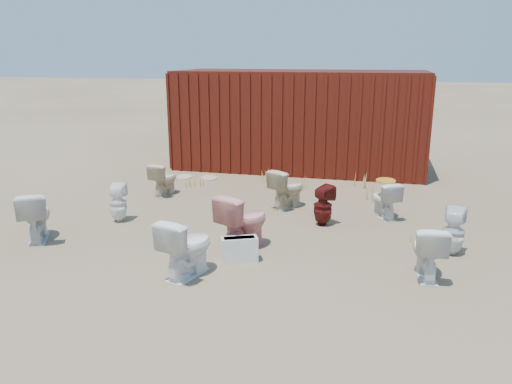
% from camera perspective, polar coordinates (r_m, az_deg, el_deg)
% --- Properties ---
extents(ground, '(100.00, 100.00, 0.00)m').
position_cam_1_polar(ground, '(7.96, -1.04, -4.94)').
color(ground, brown).
rests_on(ground, ground).
extents(shipping_container, '(6.00, 2.40, 2.40)m').
position_cam_1_polar(shipping_container, '(12.66, 5.05, 8.23)').
color(shipping_container, '#47130B').
rests_on(shipping_container, ground).
extents(toilet_front_a, '(0.76, 0.89, 0.79)m').
position_cam_1_polar(toilet_front_a, '(8.34, -23.91, -2.50)').
color(toilet_front_a, silver).
rests_on(toilet_front_a, ground).
extents(toilet_front_pink, '(0.80, 0.96, 0.85)m').
position_cam_1_polar(toilet_front_pink, '(7.28, -1.45, -3.35)').
color(toilet_front_pink, pink).
rests_on(toilet_front_pink, ground).
extents(toilet_front_c, '(0.66, 0.88, 0.80)m').
position_cam_1_polar(toilet_front_c, '(6.47, -7.92, -6.21)').
color(toilet_front_c, white).
rests_on(toilet_front_c, ground).
extents(toilet_front_maroon, '(0.44, 0.44, 0.68)m').
position_cam_1_polar(toilet_front_maroon, '(8.38, 7.66, -1.55)').
color(toilet_front_maroon, '#53100E').
rests_on(toilet_front_maroon, ground).
extents(toilet_front_e, '(0.46, 0.74, 0.72)m').
position_cam_1_polar(toilet_front_e, '(6.75, 19.02, -6.36)').
color(toilet_front_e, white).
rests_on(toilet_front_e, ground).
extents(toilet_back_a, '(0.36, 0.36, 0.66)m').
position_cam_1_polar(toilet_back_a, '(8.82, -15.50, -1.19)').
color(toilet_back_a, white).
rests_on(toilet_back_a, ground).
extents(toilet_back_beige_left, '(0.49, 0.71, 0.67)m').
position_cam_1_polar(toilet_back_beige_left, '(10.30, -10.46, 1.48)').
color(toilet_back_beige_left, beige).
rests_on(toilet_back_beige_left, ground).
extents(toilet_back_beige_right, '(0.73, 0.83, 0.74)m').
position_cam_1_polar(toilet_back_beige_right, '(9.29, 3.60, 0.41)').
color(toilet_back_beige_right, beige).
rests_on(toilet_back_beige_right, ground).
extents(toilet_back_yellowlid, '(0.62, 0.74, 0.66)m').
position_cam_1_polar(toilet_back_yellowlid, '(8.97, 14.47, -0.86)').
color(toilet_back_yellowlid, white).
rests_on(toilet_back_yellowlid, ground).
extents(toilet_back_e, '(0.38, 0.38, 0.69)m').
position_cam_1_polar(toilet_back_e, '(7.63, 21.62, -4.20)').
color(toilet_back_e, white).
rests_on(toilet_back_e, ground).
extents(yellow_lid, '(0.33, 0.42, 0.02)m').
position_cam_1_polar(yellow_lid, '(8.89, 14.62, 1.26)').
color(yellow_lid, '#C38422').
rests_on(yellow_lid, toilet_back_yellowlid).
extents(loose_tank, '(0.54, 0.39, 0.35)m').
position_cam_1_polar(loose_tank, '(6.92, -1.92, -6.57)').
color(loose_tank, silver).
rests_on(loose_tank, ground).
extents(loose_lid_near, '(0.55, 0.61, 0.02)m').
position_cam_1_polar(loose_lid_near, '(11.63, -5.40, 1.63)').
color(loose_lid_near, '#C7B390').
rests_on(loose_lid_near, ground).
extents(loose_lid_far, '(0.49, 0.56, 0.02)m').
position_cam_1_polar(loose_lid_far, '(11.78, -8.20, 1.72)').
color(loose_lid_far, beige).
rests_on(loose_lid_far, ground).
extents(weed_clump_a, '(0.36, 0.36, 0.28)m').
position_cam_1_polar(weed_clump_a, '(10.88, -7.19, 1.31)').
color(weed_clump_a, '#A59642').
rests_on(weed_clump_a, ground).
extents(weed_clump_b, '(0.32, 0.32, 0.29)m').
position_cam_1_polar(weed_clump_b, '(10.62, 4.94, 1.04)').
color(weed_clump_b, '#A59642').
rests_on(weed_clump_b, ground).
extents(weed_clump_c, '(0.36, 0.36, 0.31)m').
position_cam_1_polar(weed_clump_c, '(10.03, 13.13, -0.11)').
color(weed_clump_c, '#A59642').
rests_on(weed_clump_c, ground).
extents(weed_clump_d, '(0.30, 0.30, 0.27)m').
position_cam_1_polar(weed_clump_d, '(11.27, 1.51, 1.89)').
color(weed_clump_d, '#A59642').
rests_on(weed_clump_d, ground).
extents(weed_clump_e, '(0.34, 0.34, 0.34)m').
position_cam_1_polar(weed_clump_e, '(10.95, 11.70, 1.36)').
color(weed_clump_e, '#A59642').
rests_on(weed_clump_e, ground).
extents(weed_clump_f, '(0.28, 0.28, 0.22)m').
position_cam_1_polar(weed_clump_f, '(7.87, 18.10, -5.12)').
color(weed_clump_f, '#A59642').
rests_on(weed_clump_f, ground).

